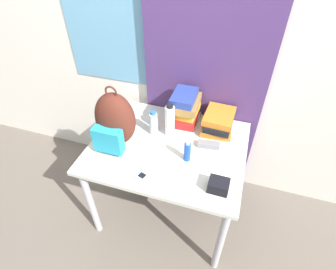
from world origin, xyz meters
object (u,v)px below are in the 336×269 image
(backpack, at_px, (115,121))
(water_bottle, at_px, (154,123))
(sunscreen_bottle, at_px, (187,151))
(cell_phone, at_px, (142,176))
(camera_pouch, at_px, (218,185))
(sports_bottle, at_px, (170,121))
(book_stack_left, at_px, (185,110))
(book_stack_center, at_px, (218,122))
(sunglasses_case, at_px, (209,145))

(backpack, relative_size, water_bottle, 2.31)
(backpack, height_order, sunscreen_bottle, backpack)
(cell_phone, distance_m, camera_pouch, 0.46)
(camera_pouch, bearing_deg, sports_bottle, 137.16)
(water_bottle, distance_m, sunscreen_bottle, 0.35)
(book_stack_left, relative_size, cell_phone, 2.91)
(book_stack_left, distance_m, cell_phone, 0.62)
(backpack, relative_size, sunscreen_bottle, 2.77)
(book_stack_center, relative_size, sunscreen_bottle, 1.72)
(water_bottle, height_order, sunscreen_bottle, water_bottle)
(backpack, bearing_deg, water_bottle, 39.15)
(book_stack_center, bearing_deg, backpack, -150.97)
(backpack, distance_m, book_stack_left, 0.53)
(cell_phone, bearing_deg, book_stack_left, 79.82)
(sunscreen_bottle, relative_size, cell_phone, 1.66)
(book_stack_left, xyz_separation_m, camera_pouch, (0.35, -0.55, -0.09))
(book_stack_center, distance_m, sunscreen_bottle, 0.40)
(sports_bottle, bearing_deg, book_stack_center, 27.07)
(book_stack_left, height_order, book_stack_center, book_stack_left)
(backpack, height_order, sunglasses_case, backpack)
(backpack, height_order, sports_bottle, backpack)
(sports_bottle, height_order, camera_pouch, sports_bottle)
(book_stack_center, xyz_separation_m, camera_pouch, (0.10, -0.55, -0.03))
(book_stack_center, xyz_separation_m, water_bottle, (-0.44, -0.19, 0.02))
(water_bottle, bearing_deg, book_stack_center, 23.34)
(cell_phone, bearing_deg, sports_bottle, 84.58)
(water_bottle, distance_m, cell_phone, 0.43)
(book_stack_left, bearing_deg, backpack, -137.71)
(camera_pouch, bearing_deg, book_stack_center, 99.85)
(book_stack_center, xyz_separation_m, sunscreen_bottle, (-0.14, -0.37, 0.01))
(book_stack_center, distance_m, sports_bottle, 0.37)
(backpack, xyz_separation_m, sports_bottle, (0.32, 0.19, -0.06))
(book_stack_left, bearing_deg, camera_pouch, -57.21)
(sunscreen_bottle, bearing_deg, water_bottle, 148.03)
(sunglasses_case, relative_size, camera_pouch, 1.29)
(sunscreen_bottle, distance_m, camera_pouch, 0.30)
(book_stack_left, relative_size, camera_pouch, 2.35)
(sports_bottle, bearing_deg, cell_phone, -95.42)
(sunglasses_case, height_order, camera_pouch, camera_pouch)
(backpack, bearing_deg, book_stack_left, 42.29)
(water_bottle, distance_m, sports_bottle, 0.12)
(water_bottle, xyz_separation_m, camera_pouch, (0.53, -0.36, -0.05))
(sunscreen_bottle, relative_size, camera_pouch, 1.34)
(water_bottle, relative_size, cell_phone, 1.99)
(camera_pouch, bearing_deg, book_stack_left, 122.79)
(sports_bottle, relative_size, sunglasses_case, 1.67)
(sports_bottle, height_order, sunglasses_case, sports_bottle)
(backpack, distance_m, book_stack_center, 0.74)
(cell_phone, height_order, sunglasses_case, sunglasses_case)
(book_stack_center, height_order, cell_phone, book_stack_center)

